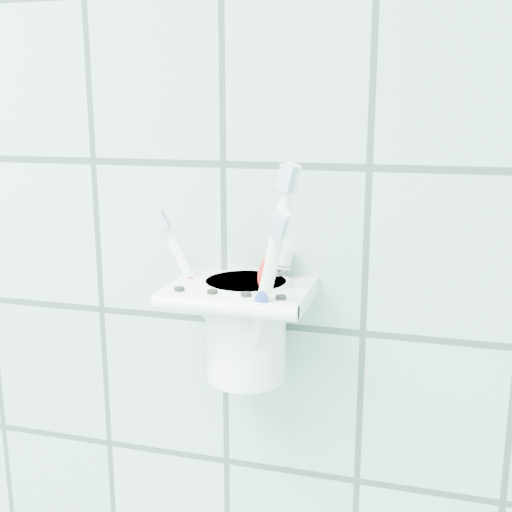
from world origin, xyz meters
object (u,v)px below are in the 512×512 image
(toothbrush_blue, at_px, (244,268))
(toothpaste_tube, at_px, (261,299))
(cup, at_px, (246,326))
(holder_bracket, at_px, (241,293))
(toothbrush_pink, at_px, (231,282))
(toothbrush_orange, at_px, (245,283))

(toothbrush_blue, xyz_separation_m, toothpaste_tube, (0.01, 0.03, -0.04))
(cup, height_order, toothbrush_blue, toothbrush_blue)
(holder_bracket, xyz_separation_m, toothbrush_pink, (-0.01, 0.01, 0.01))
(cup, distance_m, toothbrush_blue, 0.06)
(holder_bracket, bearing_deg, toothbrush_pink, 139.01)
(cup, bearing_deg, holder_bracket, -130.74)
(toothbrush_blue, bearing_deg, toothbrush_pink, 158.56)
(cup, relative_size, toothbrush_pink, 0.59)
(cup, xyz_separation_m, toothbrush_blue, (0.00, -0.01, 0.06))
(toothbrush_pink, relative_size, toothbrush_blue, 0.80)
(holder_bracket, distance_m, toothbrush_orange, 0.02)
(holder_bracket, height_order, toothbrush_pink, toothbrush_pink)
(toothbrush_pink, relative_size, toothpaste_tube, 1.34)
(toothbrush_blue, relative_size, toothbrush_orange, 1.14)
(cup, bearing_deg, toothbrush_pink, 156.64)
(cup, xyz_separation_m, toothbrush_pink, (-0.02, 0.01, 0.04))
(holder_bracket, bearing_deg, cup, 49.26)
(holder_bracket, xyz_separation_m, toothbrush_blue, (0.01, -0.01, 0.03))
(holder_bracket, distance_m, toothpaste_tube, 0.03)
(cup, xyz_separation_m, toothbrush_orange, (0.01, -0.02, 0.05))
(toothbrush_pink, relative_size, toothbrush_orange, 0.91)
(cup, relative_size, toothbrush_blue, 0.47)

